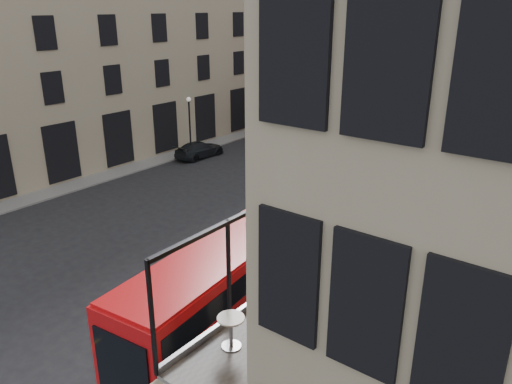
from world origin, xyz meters
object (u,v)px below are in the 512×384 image
Objects in this scene: pedestrian_e at (260,140)px; cafe_table_far at (351,233)px; car_a at (349,161)px; pedestrian_d at (477,131)px; pedestrian_b at (358,139)px; cafe_table_near at (231,327)px; pedestrian_c at (441,142)px; cafe_chair_d at (407,264)px; pedestrian_a at (274,125)px; bicycle at (265,187)px; street_lamp_b at (394,117)px; car_b at (439,151)px; cafe_chair_a at (287,368)px; bus_near at (233,288)px; traffic_light_far at (279,115)px; car_c at (199,149)px; bus_far at (312,111)px; cafe_chair_c at (362,289)px; cafe_table_mid at (296,284)px; traffic_light_near at (318,194)px; cafe_chair_b at (366,300)px.

pedestrian_e is 2.03× the size of cafe_table_far.
pedestrian_d is at bearing 90.86° from car_a.
pedestrian_b is 36.52m from cafe_table_near.
pedestrian_c is 2.05× the size of cafe_chair_d.
pedestrian_a is at bearing 130.00° from cafe_table_far.
bicycle is 1.23× the size of pedestrian_c.
car_b is (5.47, -2.89, -1.73)m from street_lamp_b.
pedestrian_b is at bearing 119.14° from cafe_chair_d.
cafe_table_far reaches higher than cafe_chair_a.
bicycle is 19.72m from cafe_chair_d.
pedestrian_a is (-9.87, 14.72, 0.29)m from bicycle.
bus_near is 28.06m from pedestrian_e.
traffic_light_far is at bearing 132.01° from cafe_chair_d.
pedestrian_a reaches higher than car_c.
bicycle is (5.63, -15.02, -2.24)m from bus_far.
cafe_table_near reaches higher than bicycle.
traffic_light_far is at bearing 129.06° from cafe_chair_c.
traffic_light_far is 10.83m from car_a.
bus_near is 14.60× the size of cafe_chair_a.
cafe_table_mid reaches higher than pedestrian_e.
car_a is at bearing -5.50° from bicycle.
bus_far is at bearing 116.60° from bus_near.
bicycle is at bearing -136.45° from car_b.
car_a reaches higher than car_c.
cafe_chair_d is (0.41, 2.25, -0.04)m from cafe_chair_c.
pedestrian_a is at bearing 131.62° from traffic_light_near.
traffic_light_near is 12.64m from car_a.
cafe_table_near is at bearing -61.38° from pedestrian_a.
cafe_chair_d is at bearing -122.46° from bicycle.
cafe_table_mid is (20.31, -24.89, 4.33)m from pedestrian_e.
bicycle is (-6.61, -15.81, -0.17)m from car_b.
pedestrian_b is 1.85× the size of cafe_chair_b.
traffic_light_near is at bearing 136.51° from pedestrian_d.
bicycle is 17.73m from pedestrian_a.
cafe_chair_b is at bearing -99.18° from car_b.
cafe_chair_c reaches higher than bicycle.
cafe_table_mid is 3.10m from cafe_chair_a.
car_c is at bearing 156.31° from traffic_light_near.
street_lamp_b is at bearing 14.17° from pedestrian_a.
cafe_chair_c is at bearing -56.19° from pedestrian_a.
cafe_table_far is (6.77, -30.75, 4.34)m from pedestrian_c.
bus_near is at bearing -139.89° from bicycle.
pedestrian_a is at bearing 129.47° from cafe_chair_b.
cafe_chair_b is at bearing -56.22° from pedestrian_a.
pedestrian_c is at bearing -28.35° from pedestrian_b.
pedestrian_e is at bearing 129.22° from cafe_table_mid.
pedestrian_d is at bearing 98.15° from cafe_table_far.
pedestrian_b is 31.78m from cafe_chair_d.
bus_near is 7.13× the size of pedestrian_e.
cafe_chair_b reaches higher than traffic_light_far.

